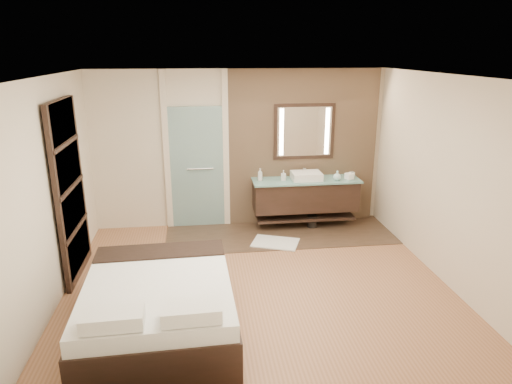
{
  "coord_description": "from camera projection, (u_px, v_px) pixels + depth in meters",
  "views": [
    {
      "loc": [
        -0.71,
        -5.45,
        2.99
      ],
      "look_at": [
        0.06,
        0.6,
        1.09
      ],
      "focal_mm": 32.0,
      "sensor_mm": 36.0,
      "label": 1
    }
  ],
  "objects": [
    {
      "name": "floor",
      "position": [
        257.0,
        282.0,
        6.14
      ],
      "size": [
        5.0,
        5.0,
        0.0
      ],
      "primitive_type": "plane",
      "color": "brown",
      "rests_on": "ground"
    },
    {
      "name": "tile_strip",
      "position": [
        280.0,
        234.0,
        7.72
      ],
      "size": [
        3.8,
        1.3,
        0.01
      ],
      "primitive_type": "cube",
      "color": "#36291D",
      "rests_on": "floor"
    },
    {
      "name": "stone_wall",
      "position": [
        303.0,
        148.0,
        7.96
      ],
      "size": [
        2.6,
        0.08,
        2.7
      ],
      "primitive_type": "cube",
      "color": "tan",
      "rests_on": "floor"
    },
    {
      "name": "vanity",
      "position": [
        305.0,
        195.0,
        7.91
      ],
      "size": [
        1.85,
        0.55,
        0.88
      ],
      "color": "black",
      "rests_on": "stone_wall"
    },
    {
      "name": "mirror_unit",
      "position": [
        304.0,
        132.0,
        7.82
      ],
      "size": [
        1.06,
        0.04,
        0.96
      ],
      "color": "black",
      "rests_on": "stone_wall"
    },
    {
      "name": "frosted_door",
      "position": [
        197.0,
        163.0,
        7.79
      ],
      "size": [
        1.1,
        0.12,
        2.7
      ],
      "color": "silver",
      "rests_on": "floor"
    },
    {
      "name": "shoji_partition",
      "position": [
        70.0,
        190.0,
        6.05
      ],
      "size": [
        0.06,
        1.2,
        2.4
      ],
      "color": "black",
      "rests_on": "floor"
    },
    {
      "name": "bed",
      "position": [
        159.0,
        306.0,
        4.98
      ],
      "size": [
        1.65,
        2.04,
        0.77
      ],
      "rotation": [
        0.0,
        0.0,
        0.03
      ],
      "color": "black",
      "rests_on": "floor"
    },
    {
      "name": "bath_mat",
      "position": [
        275.0,
        243.0,
        7.35
      ],
      "size": [
        0.85,
        0.73,
        0.02
      ],
      "primitive_type": "cube",
      "rotation": [
        0.0,
        0.0,
        -0.37
      ],
      "color": "silver",
      "rests_on": "floor"
    },
    {
      "name": "waste_bin",
      "position": [
        312.0,
        221.0,
        8.0
      ],
      "size": [
        0.24,
        0.24,
        0.22
      ],
      "primitive_type": "cylinder",
      "rotation": [
        0.0,
        0.0,
        -0.43
      ],
      "color": "black",
      "rests_on": "floor"
    },
    {
      "name": "tissue_box",
      "position": [
        349.0,
        176.0,
        7.83
      ],
      "size": [
        0.15,
        0.15,
        0.1
      ],
      "primitive_type": "cube",
      "rotation": [
        0.0,
        0.0,
        0.34
      ],
      "color": "white",
      "rests_on": "vanity"
    },
    {
      "name": "soap_bottle_a",
      "position": [
        260.0,
        175.0,
        7.71
      ],
      "size": [
        0.11,
        0.11,
        0.21
      ],
      "primitive_type": "imported",
      "rotation": [
        0.0,
        0.0,
        0.35
      ],
      "color": "silver",
      "rests_on": "vanity"
    },
    {
      "name": "soap_bottle_b",
      "position": [
        283.0,
        175.0,
        7.74
      ],
      "size": [
        0.09,
        0.09,
        0.17
      ],
      "primitive_type": "imported",
      "rotation": [
        0.0,
        0.0,
        -0.15
      ],
      "color": "#B2B2B2",
      "rests_on": "vanity"
    },
    {
      "name": "soap_bottle_c",
      "position": [
        337.0,
        175.0,
        7.75
      ],
      "size": [
        0.16,
        0.16,
        0.16
      ],
      "primitive_type": "imported",
      "rotation": [
        0.0,
        0.0,
        0.34
      ],
      "color": "#BBECEB",
      "rests_on": "vanity"
    },
    {
      "name": "cup",
      "position": [
        352.0,
        175.0,
        7.95
      ],
      "size": [
        0.14,
        0.14,
        0.09
      ],
      "primitive_type": "imported",
      "rotation": [
        0.0,
        0.0,
        0.34
      ],
      "color": "white",
      "rests_on": "vanity"
    }
  ]
}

